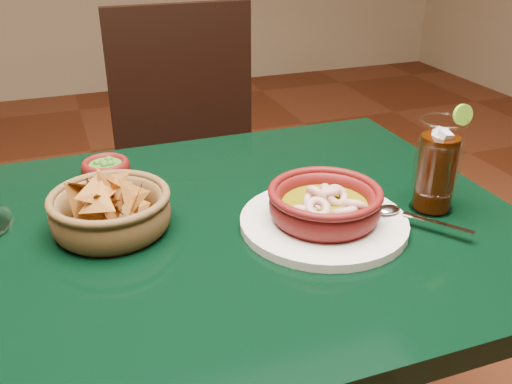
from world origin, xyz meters
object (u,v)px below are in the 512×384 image
object	(u,v)px
chip_basket	(110,210)
cola_drink	(437,166)
dining_table	(177,281)
dining_chair	(196,164)
shrimp_plate	(325,209)

from	to	relation	value
chip_basket	cola_drink	world-z (taller)	cola_drink
dining_table	cola_drink	xyz separation A→B (m)	(0.45, -0.08, 0.18)
dining_table	dining_chair	size ratio (longest dim) A/B	1.21
dining_chair	shrimp_plate	xyz separation A→B (m)	(0.03, -0.78, 0.24)
dining_chair	cola_drink	size ratio (longest dim) A/B	5.23
dining_table	shrimp_plate	bearing A→B (deg)	-15.82
cola_drink	chip_basket	bearing A→B (deg)	167.76
dining_chair	chip_basket	xyz separation A→B (m)	(-0.31, -0.67, 0.24)
dining_table	shrimp_plate	size ratio (longest dim) A/B	3.47
dining_chair	chip_basket	bearing A→B (deg)	-114.91
dining_table	dining_chair	bearing A→B (deg)	72.95
dining_table	chip_basket	bearing A→B (deg)	155.44
dining_table	cola_drink	distance (m)	0.49
shrimp_plate	chip_basket	distance (m)	0.36
dining_table	dining_chair	world-z (taller)	dining_chair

